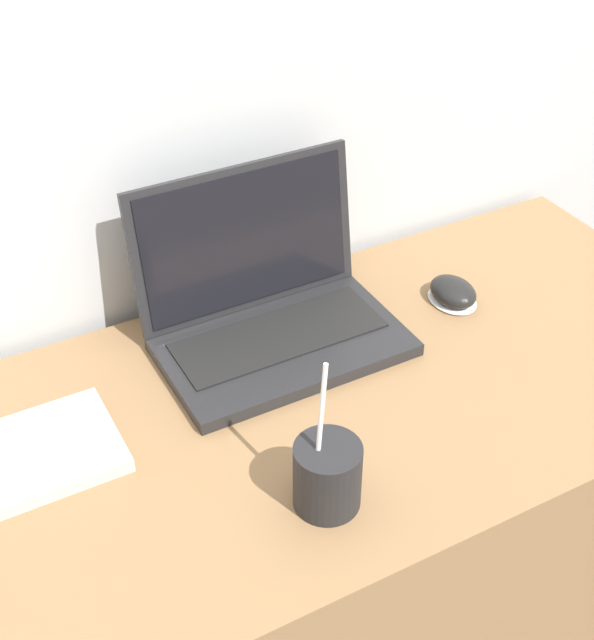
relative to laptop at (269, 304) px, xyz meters
name	(u,v)px	position (x,y,z in m)	size (l,w,h in m)	color
desk	(347,550)	(0.06, -0.16, -0.43)	(1.21, 0.60, 0.73)	#936D47
laptop	(269,304)	(0.00, 0.00, 0.00)	(0.36, 0.25, 0.25)	#232326
drink_cup	(327,474)	(-0.09, -0.33, -0.01)	(0.08, 0.08, 0.21)	#232326
computer_mouse	(453,293)	(0.30, -0.06, -0.04)	(0.07, 0.09, 0.04)	white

